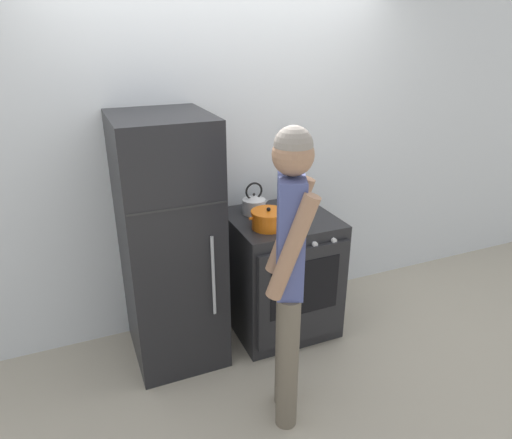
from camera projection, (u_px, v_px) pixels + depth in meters
The scene contains 9 objects.
ground_plane at pixel (228, 308), 3.80m from camera, with size 14.00×14.00×0.00m, color #B2A893.
wall_back at pixel (223, 158), 3.33m from camera, with size 10.00×0.06×2.55m.
refrigerator at pixel (170, 243), 3.00m from camera, with size 0.59×0.70×1.69m.
stove_range at pixel (282, 273), 3.41m from camera, with size 0.73×0.74×0.91m.
dutch_oven_pot at pixel (268, 219), 3.06m from camera, with size 0.28×0.24×0.15m.
tea_kettle at pixel (254, 204), 3.30m from camera, with size 0.21×0.17×0.24m.
utensil_jar at pixel (295, 197), 3.42m from camera, with size 0.09×0.09×0.29m.
person at pixel (289, 267), 2.40m from camera, with size 0.37×0.42×1.74m.
wall_knife_strip at pixel (294, 141), 3.46m from camera, with size 0.24×0.03×0.30m.
Camera 1 is at (-1.04, -3.06, 2.15)m, focal length 32.00 mm.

